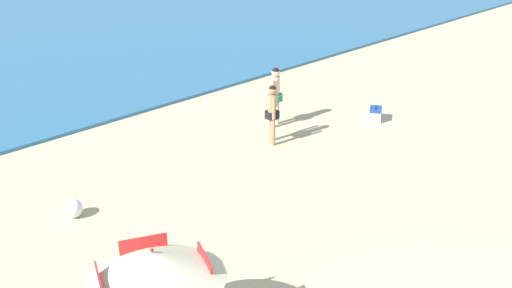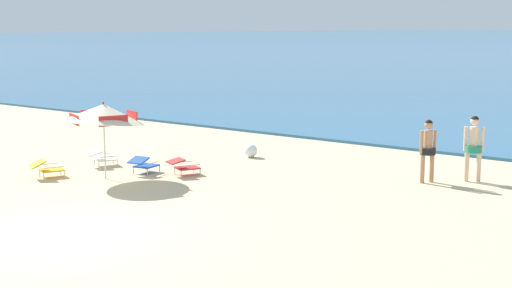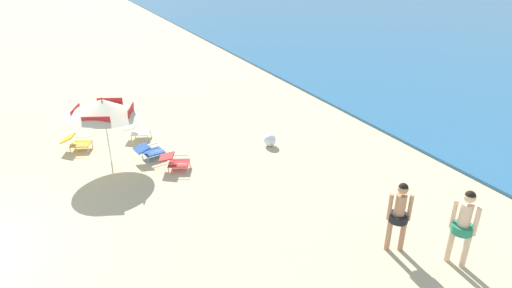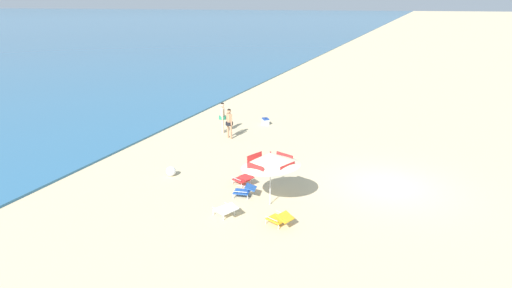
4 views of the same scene
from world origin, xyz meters
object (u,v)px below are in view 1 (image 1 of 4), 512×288
at_px(person_standing_beside, 272,110).
at_px(person_standing_near_shore, 275,93).
at_px(lounge_chair_under_umbrella, 168,267).
at_px(beach_ball, 73,208).
at_px(beach_umbrella_striped_main, 153,266).
at_px(cooler_box, 375,114).

bearing_deg(person_standing_beside, person_standing_near_shore, 42.28).
height_order(lounge_chair_under_umbrella, person_standing_near_shore, person_standing_near_shore).
relative_size(person_standing_near_shore, person_standing_beside, 1.05).
height_order(person_standing_beside, beach_ball, person_standing_beside).
bearing_deg(beach_ball, beach_umbrella_striped_main, -102.92).
height_order(lounge_chair_under_umbrella, person_standing_beside, person_standing_beside).
xyz_separation_m(lounge_chair_under_umbrella, cooler_box, (9.20, 2.33, -0.08)).
xyz_separation_m(person_standing_near_shore, person_standing_beside, (-0.92, -0.84, -0.05)).
relative_size(person_standing_beside, cooler_box, 2.78).
relative_size(beach_umbrella_striped_main, beach_ball, 5.66).
distance_m(person_standing_near_shore, person_standing_beside, 1.25).
bearing_deg(beach_umbrella_striped_main, cooler_box, 20.67).
bearing_deg(person_standing_near_shore, lounge_chair_under_umbrella, -148.73).
xyz_separation_m(lounge_chair_under_umbrella, beach_ball, (-0.20, 3.33, -0.07)).
bearing_deg(beach_ball, cooler_box, -6.06).
height_order(person_standing_near_shore, cooler_box, person_standing_near_shore).
distance_m(beach_umbrella_striped_main, cooler_box, 11.38).
relative_size(person_standing_near_shore, cooler_box, 2.92).
relative_size(beach_umbrella_striped_main, person_standing_beside, 1.42).
height_order(person_standing_near_shore, beach_ball, person_standing_near_shore).
bearing_deg(cooler_box, lounge_chair_under_umbrella, -165.78).
bearing_deg(lounge_chair_under_umbrella, person_standing_beside, 29.21).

